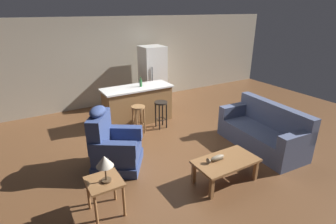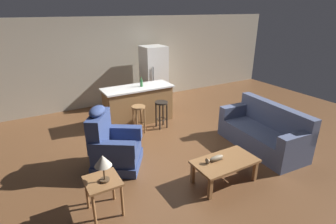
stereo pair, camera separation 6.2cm
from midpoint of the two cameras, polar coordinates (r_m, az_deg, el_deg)
name	(u,v)px [view 2 (the right image)]	position (r m, az deg, el deg)	size (l,w,h in m)	color
ground_plane	(163,142)	(5.96, -0.74, -6.53)	(12.00, 12.00, 0.00)	brown
back_wall	(114,62)	(8.27, -11.54, 10.70)	(12.00, 0.05, 2.60)	#A89E89
coffee_table	(225,163)	(4.64, 12.67, -10.84)	(1.10, 0.60, 0.42)	olive
fish_figurine	(215,159)	(4.54, 10.58, -9.96)	(0.34, 0.10, 0.10)	#4C3823
couch	(264,133)	(5.98, 20.40, -4.22)	(0.96, 1.95, 0.94)	#4C5675
recliner_near_lamp	(112,146)	(5.02, -11.65, -7.28)	(1.16, 1.16, 1.20)	navy
end_table	(103,186)	(3.97, -13.52, -15.35)	(0.48, 0.48, 0.56)	olive
table_lamp	(103,162)	(3.72, -13.53, -10.52)	(0.24, 0.24, 0.41)	#4C3823
kitchen_island	(138,104)	(6.87, -6.22, 1.68)	(1.80, 0.70, 0.95)	olive
bar_stool_left	(139,114)	(6.24, -6.11, -0.51)	(0.32, 0.32, 0.68)	olive
bar_stool_right	(161,110)	(6.48, -1.18, 0.50)	(0.32, 0.32, 0.68)	black
refrigerator	(154,75)	(8.23, -2.90, 8.07)	(0.70, 0.69, 1.76)	white
bottle_tall_green	(141,83)	(6.73, -5.55, 6.34)	(0.07, 0.07, 0.25)	#2D6B38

